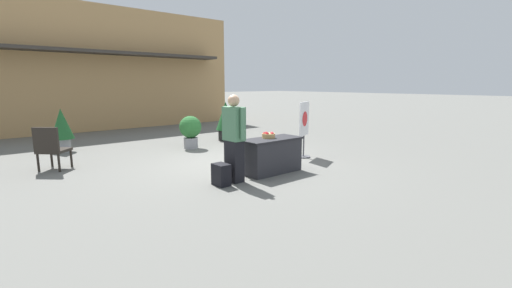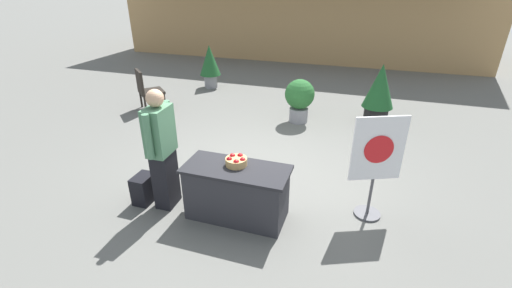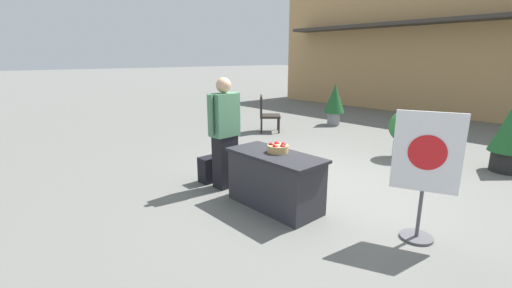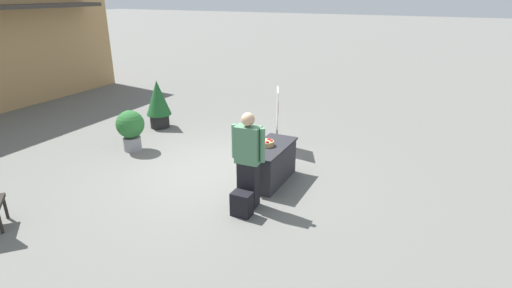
% 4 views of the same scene
% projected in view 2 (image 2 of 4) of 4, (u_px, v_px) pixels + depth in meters
% --- Properties ---
extents(ground_plane, '(120.00, 120.00, 0.00)m').
position_uv_depth(ground_plane, '(252.00, 173.00, 5.74)').
color(ground_plane, slate).
extents(display_table, '(1.39, 0.62, 0.75)m').
position_uv_depth(display_table, '(237.00, 192.00, 4.55)').
color(display_table, '#2D2D33').
rests_on(display_table, ground_plane).
extents(apple_basket, '(0.28, 0.28, 0.13)m').
position_uv_depth(apple_basket, '(236.00, 161.00, 4.43)').
color(apple_basket, tan).
rests_on(apple_basket, display_table).
extents(person_visitor, '(0.28, 0.61, 1.71)m').
position_uv_depth(person_visitor, '(162.00, 150.00, 4.59)').
color(person_visitor, black).
rests_on(person_visitor, ground_plane).
extents(backpack, '(0.24, 0.34, 0.42)m').
position_uv_depth(backpack, '(144.00, 189.00, 4.93)').
color(backpack, black).
rests_on(backpack, ground_plane).
extents(poster_board, '(0.64, 0.36, 1.46)m').
position_uv_depth(poster_board, '(376.00, 162.00, 4.38)').
color(poster_board, '#4C4C51').
rests_on(poster_board, ground_plane).
extents(patio_chair, '(0.78, 0.78, 0.99)m').
position_uv_depth(patio_chair, '(147.00, 88.00, 8.31)').
color(patio_chair, '#28231E').
rests_on(patio_chair, ground_plane).
extents(potted_plant_far_right, '(0.66, 0.66, 0.97)m').
position_uv_depth(potted_plant_far_right, '(299.00, 98.00, 7.55)').
color(potted_plant_far_right, gray).
rests_on(potted_plant_far_right, ground_plane).
extents(potted_plant_near_right, '(0.61, 0.61, 1.23)m').
position_uv_depth(potted_plant_near_right, '(210.00, 63.00, 9.92)').
color(potted_plant_near_right, gray).
rests_on(potted_plant_near_right, ground_plane).
extents(potted_plant_far_left, '(0.67, 0.67, 1.32)m').
position_uv_depth(potted_plant_far_left, '(379.00, 91.00, 7.45)').
color(potted_plant_far_left, black).
rests_on(potted_plant_far_left, ground_plane).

